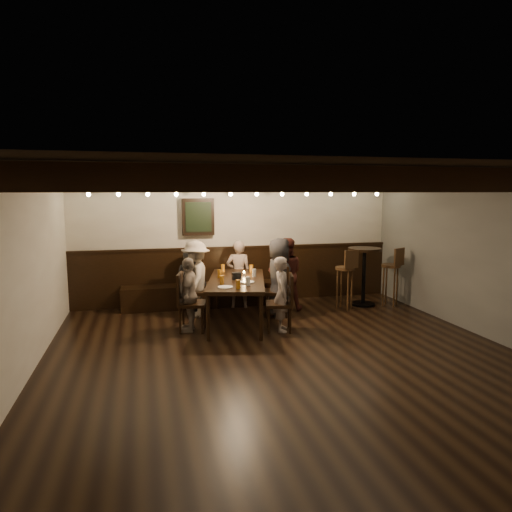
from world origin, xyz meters
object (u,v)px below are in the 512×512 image
object	(u,v)px
person_bench_left	(191,278)
person_bench_right	(286,274)
person_left_near	(196,279)
bar_stool_right	(390,284)
chair_right_far	(280,313)
person_left_far	(189,294)
dining_table	(237,283)
person_bench_centre	(239,274)
chair_right_near	(277,300)
chair_left_far	(191,313)
person_right_near	(279,277)
high_top_table	(364,268)
bar_stool_left	(345,287)
chair_left_near	(198,300)
person_right_far	(282,294)

from	to	relation	value
person_bench_left	person_bench_right	bearing A→B (deg)	-180.00
person_left_near	bar_stool_right	xyz separation A→B (m)	(3.81, -0.16, -0.26)
chair_right_far	person_left_far	xyz separation A→B (m)	(-1.43, 0.35, 0.32)
dining_table	person_bench_centre	distance (m)	1.05
person_left_near	chair_right_near	bearing A→B (deg)	90.00
person_left_near	person_left_far	size ratio (longest dim) A/B	1.15
person_left_far	person_bench_centre	bearing A→B (deg)	153.43
chair_left_far	person_right_near	distance (m)	1.77
person_bench_left	person_right_near	size ratio (longest dim) A/B	0.85
chair_right_far	person_bench_centre	bearing A→B (deg)	25.63
chair_right_far	person_left_far	size ratio (longest dim) A/B	0.77
dining_table	person_bench_centre	bearing A→B (deg)	90.00
dining_table	person_bench_centre	xyz separation A→B (m)	(0.25, 1.02, -0.05)
high_top_table	chair_right_near	bearing A→B (deg)	-169.81
high_top_table	bar_stool_left	world-z (taller)	bar_stool_left
dining_table	chair_left_near	distance (m)	0.95
person_right_near	person_left_near	bearing A→B (deg)	90.00
chair_left_far	person_bench_centre	size ratio (longest dim) A/B	0.72
high_top_table	bar_stool_right	xyz separation A→B (m)	(0.50, -0.16, -0.32)
high_top_table	person_bench_centre	bearing A→B (deg)	170.37
person_bench_right	person_left_far	distance (m)	2.13
chair_left_near	high_top_table	distance (m)	3.31
person_right_far	bar_stool_right	size ratio (longest dim) A/B	1.04
person_bench_left	chair_left_far	bearing A→B (deg)	97.60
dining_table	person_left_near	bearing A→B (deg)	149.04
person_right_far	high_top_table	world-z (taller)	person_right_far
dining_table	person_bench_left	distance (m)	1.28
chair_left_near	person_right_near	size ratio (longest dim) A/B	0.65
chair_right_near	chair_right_far	xyz separation A→B (m)	(-0.21, -0.87, -0.00)
chair_left_far	person_bench_right	size ratio (longest dim) A/B	0.69
person_bench_left	bar_stool_right	size ratio (longest dim) A/B	1.04
chair_right_far	bar_stool_left	bearing A→B (deg)	-44.14
chair_right_far	person_left_near	size ratio (longest dim) A/B	0.67
chair_left_near	person_left_far	distance (m)	0.95
person_bench_centre	bar_stool_left	bearing A→B (deg)	175.86
person_bench_right	person_left_far	bearing A→B (deg)	39.29
person_bench_left	person_bench_right	xyz separation A→B (m)	(1.75, -0.42, 0.08)
person_right_near	high_top_table	bearing A→B (deg)	-65.85
chair_left_far	high_top_table	size ratio (longest dim) A/B	0.83
dining_table	person_bench_left	size ratio (longest dim) A/B	1.82
chair_right_far	high_top_table	world-z (taller)	high_top_table
chair_right_near	high_top_table	distance (m)	1.97
chair_right_far	bar_stool_right	distance (m)	2.81
chair_right_near	person_right_near	distance (m)	0.43
chair_right_far	person_bench_centre	xyz separation A→B (m)	(-0.35, 1.63, 0.37)
chair_right_far	person_right_far	size ratio (longest dim) A/B	0.76
chair_right_far	person_left_near	bearing A→B (deg)	58.51
person_bench_centre	bar_stool_left	xyz separation A→B (m)	(1.94, -0.62, -0.23)
bar_stool_left	bar_stool_right	world-z (taller)	same
person_right_far	bar_stool_left	xyz separation A→B (m)	(1.56, 1.01, -0.17)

